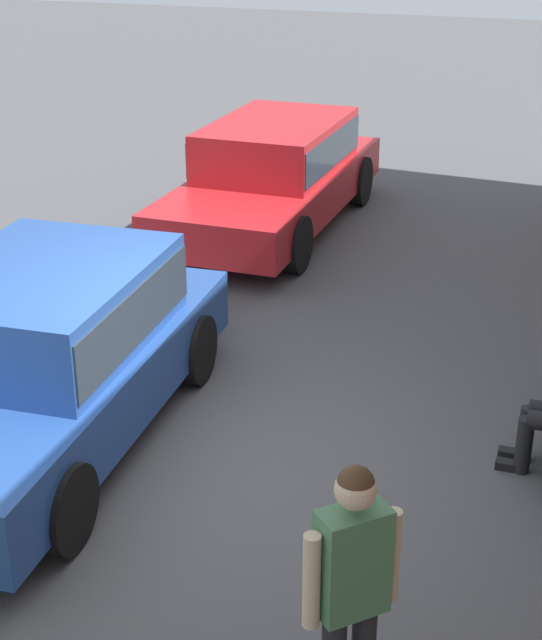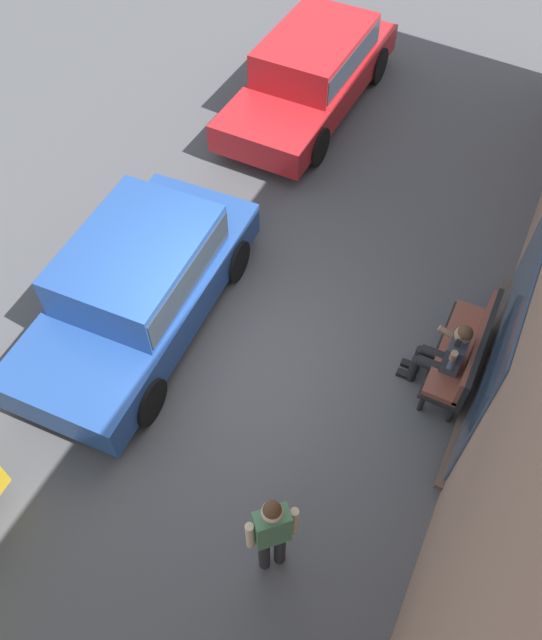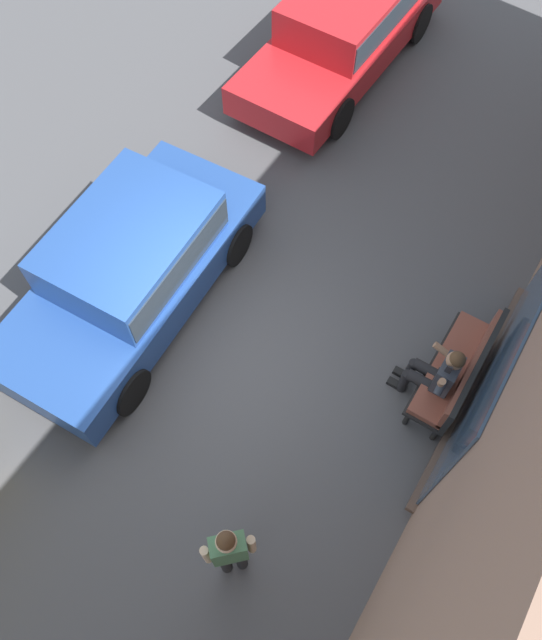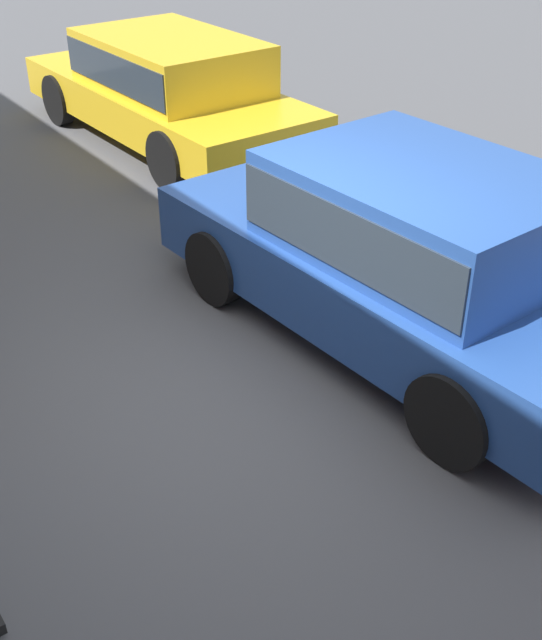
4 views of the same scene
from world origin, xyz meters
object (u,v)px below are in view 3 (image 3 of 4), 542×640
at_px(bench, 460,370).
at_px(parked_car_mid, 131,263).
at_px(person_on_phone, 438,374).
at_px(parked_car_near, 345,25).
at_px(pedestrian_standing, 230,551).

bearing_deg(bench, parked_car_mid, -76.63).
distance_m(person_on_phone, parked_car_mid, 4.22).
relative_size(person_on_phone, parked_car_mid, 0.30).
xyz_separation_m(person_on_phone, parked_car_near, (-5.07, -4.11, 0.10)).
xyz_separation_m(parked_car_near, parked_car_mid, (5.84, -0.03, 0.01)).
xyz_separation_m(bench, person_on_phone, (0.27, -0.22, 0.13)).
bearing_deg(parked_car_near, pedestrian_standing, 21.06).
bearing_deg(parked_car_near, person_on_phone, 39.04).
bearing_deg(pedestrian_standing, parked_car_mid, -126.39).
bearing_deg(parked_car_near, parked_car_mid, -0.31).
bearing_deg(pedestrian_standing, person_on_phone, 162.81).
bearing_deg(parked_car_mid, bench, 103.37).
height_order(person_on_phone, parked_car_mid, parked_car_mid).
relative_size(bench, parked_car_near, 0.36).
distance_m(person_on_phone, pedestrian_standing, 3.27).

